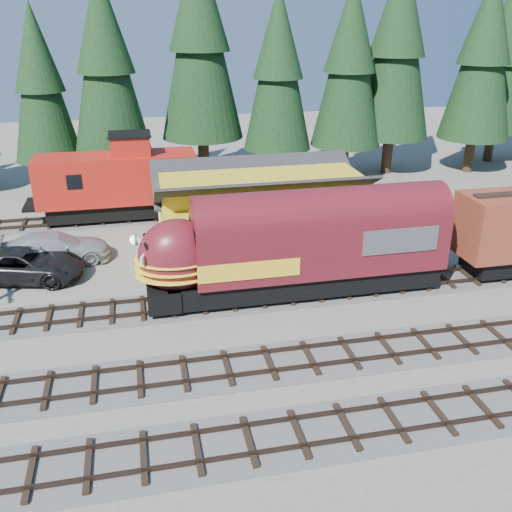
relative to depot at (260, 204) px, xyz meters
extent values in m
plane|color=#6B665B|center=(0.00, -10.50, -2.96)|extent=(120.00, 120.00, 0.00)
cube|color=#4C4947|center=(10.00, -6.50, -2.92)|extent=(68.00, 3.20, 0.08)
cube|color=#38281E|center=(10.00, -7.22, -2.71)|extent=(68.00, 0.08, 0.16)
cube|color=#38281E|center=(10.00, -5.78, -2.71)|extent=(68.00, 0.08, 0.16)
cube|color=#4C4947|center=(-10.00, 7.50, -2.92)|extent=(32.00, 3.20, 0.08)
cube|color=#38281E|center=(-10.00, 6.78, -2.71)|extent=(32.00, 0.08, 0.16)
cube|color=#38281E|center=(-10.00, 8.22, -2.71)|extent=(32.00, 0.08, 0.16)
cube|color=gold|center=(0.00, 0.00, -1.26)|extent=(12.00, 6.00, 3.40)
cube|color=gold|center=(0.00, 0.00, 1.16)|extent=(11.88, 3.30, 1.44)
cube|color=white|center=(-6.04, -1.00, -0.76)|extent=(0.06, 2.40, 0.60)
cone|color=black|center=(-13.98, 16.12, 5.67)|extent=(5.26, 5.26, 11.99)
cone|color=black|center=(-8.83, 15.13, 7.14)|extent=(6.16, 6.16, 14.04)
cone|color=black|center=(-1.21, 17.88, 8.57)|extent=(7.04, 7.04, 16.03)
cone|color=black|center=(4.83, 15.04, 6.39)|extent=(5.71, 5.71, 13.00)
cone|color=black|center=(10.82, 14.59, 6.83)|extent=(5.97, 5.97, 13.61)
cone|color=black|center=(15.33, 15.48, 8.02)|extent=(6.70, 6.70, 15.27)
cone|color=black|center=(22.87, 14.22, 7.31)|extent=(6.27, 6.27, 14.27)
cone|color=black|center=(27.07, 17.52, 6.89)|extent=(6.01, 6.01, 13.69)
cube|color=black|center=(0.88, -6.50, -2.08)|extent=(14.27, 2.55, 1.10)
cube|color=maroon|center=(1.68, -6.50, -0.03)|extent=(13.02, 3.00, 3.00)
ellipsoid|color=maroon|center=(-5.63, -6.50, -0.13)|extent=(3.81, 2.94, 3.71)
cube|color=#38383A|center=(5.39, -6.50, 0.32)|extent=(4.01, 3.06, 1.30)
sphere|color=white|center=(-7.61, -6.50, 0.87)|extent=(0.44, 0.44, 0.44)
cube|color=black|center=(-8.57, 7.50, -2.09)|extent=(9.83, 2.53, 1.09)
cube|color=#B41C13|center=(-8.57, 7.50, 0.10)|extent=(10.93, 3.17, 3.28)
cube|color=#B41C13|center=(-7.48, 7.50, 2.39)|extent=(2.62, 2.40, 1.31)
imported|color=black|center=(-13.66, -1.52, -2.07)|extent=(6.90, 4.29, 1.78)
imported|color=#B4B7BC|center=(-12.32, 0.53, -2.04)|extent=(6.54, 3.07, 1.84)
camera|label=1|loc=(-7.23, -32.26, 10.96)|focal=40.00mm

